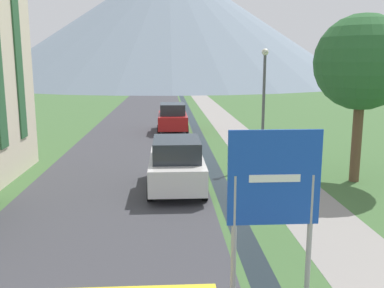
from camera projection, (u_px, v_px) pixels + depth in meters
The scene contains 10 objects.
ground_plane at pixel (180, 143), 23.60m from camera, with size 160.00×160.00×0.00m, color #3D6033.
road at pixel (144, 119), 33.27m from camera, with size 6.40×60.00×0.01m.
footpath at pixel (222, 119), 33.62m from camera, with size 2.20×60.00×0.01m.
drainage_channel at pixel (191, 119), 33.48m from camera, with size 0.60×60.00×0.00m.
mountain_distant at pixel (169, 22), 93.45m from camera, with size 79.39×79.39×26.10m.
road_sign at pixel (274, 192), 7.81m from camera, with size 1.71×0.11×3.18m.
parked_car_near at pixel (177, 164), 14.73m from camera, with size 1.94×4.03×1.82m.
parked_car_far at pixel (173, 118), 27.23m from camera, with size 1.90×3.98×1.82m.
streetlamp at pixel (264, 97), 17.86m from camera, with size 0.28×0.28×4.92m.
tree_by_path at pixel (362, 63), 15.18m from camera, with size 3.41×3.41×6.07m.
Camera 1 is at (-0.71, -3.20, 4.35)m, focal length 40.00 mm.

